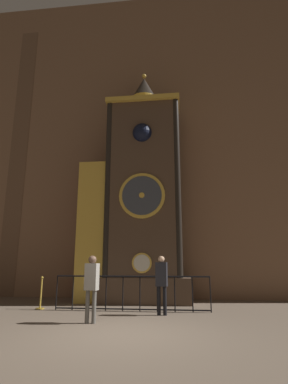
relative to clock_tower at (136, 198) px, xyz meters
The scene contains 7 objects.
ground_plane 6.70m from the clock_tower, 85.43° to the right, with size 28.00×28.00×0.00m, color brown.
cathedral_back_wall 3.87m from the clock_tower, 76.95° to the left, with size 24.00×0.32×15.57m.
clock_tower is the anchor object (origin of this frame).
railing_fence 4.12m from the clock_tower, 85.59° to the right, with size 5.12×0.05×1.11m.
visitor_near 5.20m from the clock_tower, 98.32° to the right, with size 0.37×0.28×1.72m.
visitor_far 4.31m from the clock_tower, 66.23° to the right, with size 0.37×0.27×1.73m.
stanchion_post 5.23m from the clock_tower, 146.44° to the right, with size 0.28×0.28×1.07m.
Camera 1 is at (1.31, -6.98, 1.57)m, focal length 28.00 mm.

